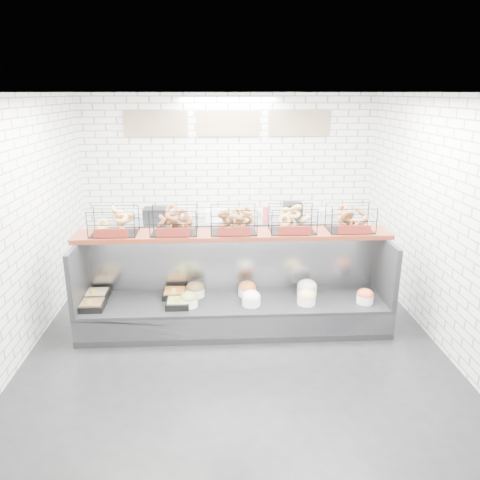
{
  "coord_description": "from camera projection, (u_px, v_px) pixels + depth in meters",
  "views": [
    {
      "loc": [
        -0.22,
        -5.31,
        3.0
      ],
      "look_at": [
        0.08,
        0.45,
        1.17
      ],
      "focal_mm": 35.0,
      "sensor_mm": 36.0,
      "label": 1
    }
  ],
  "objects": [
    {
      "name": "display_case",
      "position": [
        234.0,
        303.0,
        6.2
      ],
      "size": [
        4.0,
        0.9,
        1.2
      ],
      "color": "black",
      "rests_on": "ground"
    },
    {
      "name": "bagel_shelf",
      "position": [
        233.0,
        223.0,
        6.05
      ],
      "size": [
        4.1,
        0.5,
        0.4
      ],
      "color": "#4D1B10",
      "rests_on": "display_case"
    },
    {
      "name": "ground",
      "position": [
        236.0,
        338.0,
        5.97
      ],
      "size": [
        5.5,
        5.5,
        0.0
      ],
      "primitive_type": "plane",
      "color": "black",
      "rests_on": "ground"
    },
    {
      "name": "prep_counter",
      "position": [
        229.0,
        244.0,
        8.14
      ],
      "size": [
        4.0,
        0.6,
        1.2
      ],
      "color": "#93969B",
      "rests_on": "ground"
    },
    {
      "name": "room_shell",
      "position": [
        233.0,
        170.0,
        5.92
      ],
      "size": [
        5.02,
        5.51,
        3.01
      ],
      "color": "white",
      "rests_on": "ground"
    }
  ]
}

